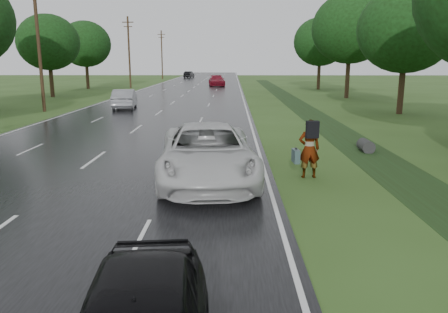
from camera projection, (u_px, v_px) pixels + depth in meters
name	position (u px, v px, depth m)	size (l,w,h in m)	color
road	(187.00, 93.00, 53.72)	(14.00, 180.00, 0.04)	black
edge_stripe_east	(241.00, 93.00, 53.60)	(0.12, 180.00, 0.01)	silver
edge_stripe_west	(132.00, 93.00, 53.83)	(0.12, 180.00, 0.01)	silver
center_line	(187.00, 93.00, 53.72)	(0.12, 180.00, 0.01)	silver
drainage_ditch	(325.00, 123.00, 27.85)	(2.20, 120.00, 0.56)	black
utility_pole_mid	(39.00, 44.00, 33.23)	(1.60, 0.26, 10.00)	#352416
utility_pole_far	(129.00, 51.00, 62.52)	(1.60, 0.26, 10.00)	#352416
utility_pole_distant	(162.00, 54.00, 91.81)	(1.60, 0.26, 10.00)	#352416
tree_east_c	(406.00, 29.00, 31.59)	(7.00, 7.00, 9.29)	#352416
tree_east_d	(350.00, 28.00, 45.04)	(8.00, 8.00, 10.76)	#352416
tree_east_f	(320.00, 42.00, 58.88)	(7.20, 7.20, 9.62)	#352416
tree_west_d	(48.00, 42.00, 46.85)	(6.60, 6.60, 8.80)	#352416
tree_west_f	(85.00, 44.00, 60.46)	(7.00, 7.00, 9.29)	#352416
pedestrian	(309.00, 148.00, 14.84)	(0.94, 0.79, 2.02)	#A5998C
white_pickup	(207.00, 153.00, 14.39)	(3.06, 6.64, 1.85)	silver
silver_sedan	(125.00, 99.00, 36.04)	(1.68, 4.81, 1.58)	gray
far_car_red	(217.00, 81.00, 67.64)	(2.30, 5.65, 1.64)	maroon
far_car_dark	(189.00, 75.00, 98.13)	(1.53, 4.39, 1.45)	black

